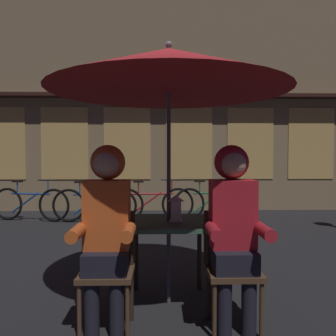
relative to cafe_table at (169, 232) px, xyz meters
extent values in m
plane|color=#232326|center=(0.00, 0.00, -0.64)|extent=(60.00, 60.00, 0.00)
cube|color=#42664C|center=(0.00, 0.00, 0.08)|extent=(0.72, 0.72, 0.04)
cylinder|color=#2D2319|center=(-0.31, -0.31, -0.29)|extent=(0.04, 0.04, 0.70)
cylinder|color=#2D2319|center=(0.31, -0.31, -0.29)|extent=(0.04, 0.04, 0.70)
cylinder|color=#2D2319|center=(-0.31, 0.31, -0.29)|extent=(0.04, 0.04, 0.70)
cylinder|color=#2D2319|center=(0.31, 0.31, -0.29)|extent=(0.04, 0.04, 0.70)
cylinder|color=#4C4C51|center=(0.00, 0.00, 0.49)|extent=(0.04, 0.04, 2.25)
cone|color=maroon|center=(0.00, 0.00, 1.42)|extent=(2.10, 2.10, 0.38)
sphere|color=#4C4C51|center=(0.00, 0.00, 1.64)|extent=(0.06, 0.06, 0.06)
cube|color=white|center=(0.06, -0.02, 0.11)|extent=(0.11, 0.11, 0.02)
cube|color=white|center=(0.06, -0.02, 0.20)|extent=(0.09, 0.09, 0.16)
pyramid|color=white|center=(0.06, -0.02, 0.31)|extent=(0.11, 0.11, 0.06)
cube|color=#513823|center=(-0.48, -0.44, -0.21)|extent=(0.40, 0.40, 0.04)
cylinder|color=#513823|center=(-0.31, -0.61, -0.43)|extent=(0.03, 0.03, 0.41)
cylinder|color=#513823|center=(-0.65, -0.61, -0.43)|extent=(0.03, 0.03, 0.41)
cylinder|color=#513823|center=(-0.31, -0.27, -0.43)|extent=(0.03, 0.03, 0.41)
cylinder|color=#513823|center=(-0.65, -0.27, -0.43)|extent=(0.03, 0.03, 0.41)
cube|color=#513823|center=(-0.48, -0.26, 0.02)|extent=(0.40, 0.03, 0.42)
cube|color=#513823|center=(0.48, -0.44, -0.21)|extent=(0.40, 0.40, 0.04)
cylinder|color=#513823|center=(0.65, -0.61, -0.43)|extent=(0.03, 0.03, 0.41)
cylinder|color=#513823|center=(0.31, -0.61, -0.43)|extent=(0.03, 0.03, 0.41)
cylinder|color=#513823|center=(0.65, -0.27, -0.43)|extent=(0.03, 0.03, 0.41)
cylinder|color=#513823|center=(0.31, -0.27, -0.43)|extent=(0.03, 0.03, 0.41)
cube|color=#513823|center=(0.48, -0.26, 0.02)|extent=(0.40, 0.03, 0.42)
cylinder|color=black|center=(-0.39, -0.57, -0.41)|extent=(0.11, 0.11, 0.45)
cylinder|color=black|center=(-0.57, -0.57, -0.41)|extent=(0.11, 0.11, 0.45)
cube|color=black|center=(-0.48, -0.44, -0.11)|extent=(0.32, 0.36, 0.16)
cube|color=#E05B23|center=(-0.48, -0.40, 0.23)|extent=(0.34, 0.22, 0.52)
cylinder|color=#E05B23|center=(-0.30, -0.62, 0.14)|extent=(0.09, 0.30, 0.09)
cylinder|color=#E05B23|center=(-0.66, -0.62, 0.14)|extent=(0.09, 0.30, 0.09)
sphere|color=tan|center=(-0.48, -0.40, 0.62)|extent=(0.21, 0.21, 0.21)
sphere|color=#E05B23|center=(-0.48, -0.35, 0.63)|extent=(0.27, 0.27, 0.27)
cylinder|color=black|center=(0.57, -0.57, -0.41)|extent=(0.11, 0.11, 0.45)
cylinder|color=black|center=(0.39, -0.57, -0.41)|extent=(0.11, 0.11, 0.45)
cube|color=black|center=(0.48, -0.44, -0.11)|extent=(0.32, 0.36, 0.16)
cube|color=red|center=(0.48, -0.40, 0.23)|extent=(0.34, 0.22, 0.52)
cylinder|color=red|center=(0.66, -0.62, 0.14)|extent=(0.09, 0.30, 0.09)
cylinder|color=red|center=(0.30, -0.62, 0.14)|extent=(0.09, 0.30, 0.09)
sphere|color=tan|center=(0.48, -0.40, 0.62)|extent=(0.21, 0.21, 0.21)
sphere|color=red|center=(0.48, -0.35, 0.63)|extent=(0.27, 0.27, 0.27)
cube|color=#937A56|center=(-0.11, 5.40, 2.46)|extent=(10.00, 0.60, 6.20)
cube|color=#E0B260|center=(-3.78, 5.09, 0.96)|extent=(1.10, 0.02, 1.70)
cube|color=#E0B260|center=(-2.31, 5.09, 0.96)|extent=(1.10, 0.02, 1.70)
cube|color=#E0B260|center=(-0.84, 5.09, 0.96)|extent=(1.10, 0.02, 1.70)
cube|color=#E0B260|center=(0.62, 5.09, 0.96)|extent=(1.10, 0.02, 1.70)
cube|color=#E0B260|center=(2.09, 5.09, 0.96)|extent=(1.10, 0.02, 1.70)
cube|color=#E0B260|center=(3.56, 5.09, 0.96)|extent=(1.10, 0.02, 1.70)
cube|color=#331914|center=(-0.11, 4.95, 2.06)|extent=(9.00, 0.36, 0.08)
torus|color=black|center=(-2.17, 3.77, -0.31)|extent=(0.66, 0.18, 0.66)
torus|color=black|center=(-3.17, 3.98, -0.31)|extent=(0.66, 0.18, 0.66)
cylinder|color=#1E4C93|center=(-2.67, 3.88, -0.09)|extent=(0.83, 0.20, 0.04)
cylinder|color=#1E4C93|center=(-2.79, 3.90, -0.28)|extent=(0.60, 0.16, 0.44)
cylinder|color=#1E4C93|center=(-2.95, 3.93, 0.03)|extent=(0.02, 0.02, 0.24)
cube|color=black|center=(-2.95, 3.93, 0.16)|extent=(0.21, 0.12, 0.04)
cylinder|color=#1E4C93|center=(-2.29, 3.80, 0.05)|extent=(0.02, 0.02, 0.28)
cylinder|color=black|center=(-2.29, 3.80, 0.19)|extent=(0.44, 0.11, 0.02)
torus|color=black|center=(-0.85, 3.68, -0.31)|extent=(0.66, 0.08, 0.66)
torus|color=black|center=(-1.87, 3.73, -0.31)|extent=(0.66, 0.08, 0.66)
cylinder|color=#1E4C93|center=(-1.36, 3.70, -0.09)|extent=(0.84, 0.08, 0.04)
cylinder|color=#1E4C93|center=(-1.48, 3.71, -0.28)|extent=(0.61, 0.07, 0.44)
cylinder|color=#1E4C93|center=(-1.65, 3.71, 0.03)|extent=(0.02, 0.02, 0.24)
cube|color=black|center=(-1.65, 3.71, 0.16)|extent=(0.20, 0.09, 0.04)
cylinder|color=#1E4C93|center=(-0.97, 3.68, 0.05)|extent=(0.02, 0.02, 0.28)
cylinder|color=black|center=(-0.97, 3.68, 0.19)|extent=(0.44, 0.05, 0.02)
torus|color=black|center=(0.29, 3.87, -0.31)|extent=(0.66, 0.12, 0.66)
torus|color=black|center=(-0.72, 3.77, -0.31)|extent=(0.66, 0.12, 0.66)
cylinder|color=maroon|center=(-0.22, 3.82, -0.09)|extent=(0.84, 0.12, 0.04)
cylinder|color=maroon|center=(-0.34, 3.81, -0.28)|extent=(0.61, 0.10, 0.44)
cylinder|color=maroon|center=(-0.50, 3.79, 0.03)|extent=(0.02, 0.02, 0.24)
cube|color=black|center=(-0.50, 3.79, 0.16)|extent=(0.21, 0.10, 0.04)
cylinder|color=maroon|center=(0.17, 3.86, 0.05)|extent=(0.02, 0.02, 0.28)
cylinder|color=black|center=(0.17, 3.86, 0.19)|extent=(0.44, 0.07, 0.02)
torus|color=black|center=(1.52, 4.05, -0.31)|extent=(0.66, 0.18, 0.66)
torus|color=black|center=(0.52, 3.85, -0.31)|extent=(0.66, 0.18, 0.66)
cylinder|color=#236B3D|center=(1.02, 3.95, -0.09)|extent=(0.83, 0.20, 0.04)
cylinder|color=#236B3D|center=(0.90, 3.93, -0.28)|extent=(0.60, 0.15, 0.44)
cylinder|color=#236B3D|center=(0.74, 3.90, 0.03)|extent=(0.02, 0.02, 0.24)
cube|color=black|center=(0.74, 3.90, 0.16)|extent=(0.21, 0.12, 0.04)
cylinder|color=#236B3D|center=(1.40, 4.03, 0.05)|extent=(0.02, 0.02, 0.28)
cylinder|color=black|center=(1.40, 4.03, 0.19)|extent=(0.44, 0.11, 0.02)
camera|label=1|loc=(-0.08, -2.99, 0.68)|focal=36.43mm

